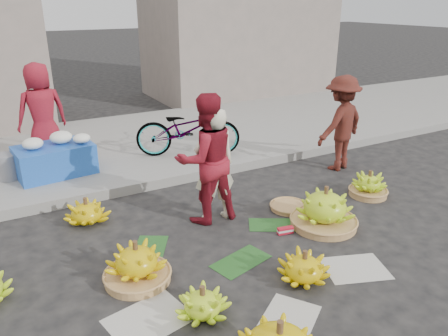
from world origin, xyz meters
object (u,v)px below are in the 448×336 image
banana_bunch_4 (325,208)px  vendor_cream (214,166)px  flower_table (55,158)px  banana_bunch_0 (137,264)px  bicycle (188,129)px

banana_bunch_4 → vendor_cream: (-1.12, 0.83, 0.50)m
banana_bunch_4 → flower_table: bearing=130.6°
banana_bunch_0 → vendor_cream: bearing=31.9°
banana_bunch_0 → bicycle: size_ratio=0.43×
banana_bunch_0 → flower_table: bearing=94.8°
vendor_cream → flower_table: bearing=-52.2°
banana_bunch_4 → vendor_cream: bearing=143.3°
banana_bunch_0 → vendor_cream: (1.31, 0.82, 0.54)m
vendor_cream → bicycle: bearing=-102.2°
banana_bunch_4 → vendor_cream: 1.48m
vendor_cream → flower_table: size_ratio=1.24×
banana_bunch_0 → flower_table: (-0.26, 3.13, 0.19)m
bicycle → vendor_cream: bearing=-171.1°
flower_table → banana_bunch_4: bearing=-56.1°
banana_bunch_0 → banana_bunch_4: size_ratio=0.86×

